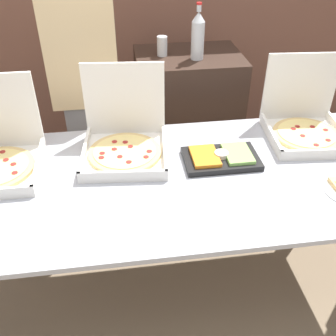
{
  "coord_description": "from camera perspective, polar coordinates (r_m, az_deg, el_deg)",
  "views": [
    {
      "loc": [
        -0.21,
        -1.48,
        1.95
      ],
      "look_at": [
        0.0,
        0.0,
        0.88
      ],
      "focal_mm": 42.0,
      "sensor_mm": 36.0,
      "label": 1
    }
  ],
  "objects": [
    {
      "name": "soda_can_silver",
      "position": [
        2.63,
        -0.86,
        17.29
      ],
      "size": [
        0.07,
        0.07,
        0.12
      ],
      "color": "silver",
      "rests_on": "sideboard_podium"
    },
    {
      "name": "pizza_box_near_left",
      "position": [
        2.02,
        -6.3,
        4.15
      ],
      "size": [
        0.46,
        0.47,
        0.42
      ],
      "rotation": [
        0.0,
        0.0,
        -0.09
      ],
      "color": "silver",
      "rests_on": "buffet_table"
    },
    {
      "name": "ground_plane",
      "position": [
        2.46,
        -0.0,
        -16.86
      ],
      "size": [
        16.0,
        16.0,
        0.0
      ],
      "primitive_type": "plane",
      "color": "#847056"
    },
    {
      "name": "pizza_box_far_left",
      "position": [
        2.29,
        19.22,
        6.22
      ],
      "size": [
        0.44,
        0.46,
        0.41
      ],
      "rotation": [
        0.0,
        0.0,
        -0.08
      ],
      "color": "silver",
      "rests_on": "buffet_table"
    },
    {
      "name": "buffet_table",
      "position": [
        1.92,
        -0.0,
        -3.23
      ],
      "size": [
        2.25,
        0.99,
        0.83
      ],
      "color": "#A8AAB2",
      "rests_on": "ground_plane"
    },
    {
      "name": "person_guest_plaid",
      "position": [
        2.48,
        -11.78,
        11.25
      ],
      "size": [
        0.4,
        0.22,
        1.81
      ],
      "rotation": [
        0.0,
        0.0,
        3.14
      ],
      "color": "slate",
      "rests_on": "ground_plane"
    },
    {
      "name": "sideboard_podium",
      "position": [
        2.88,
        2.73,
        6.1
      ],
      "size": [
        0.69,
        0.51,
        1.06
      ],
      "color": "black",
      "rests_on": "ground_plane"
    },
    {
      "name": "soda_bottle",
      "position": [
        2.55,
        4.35,
        18.66
      ],
      "size": [
        0.08,
        0.08,
        0.34
      ],
      "color": "#B7BCC1",
      "rests_on": "sideboard_podium"
    },
    {
      "name": "veggie_tray",
      "position": [
        1.98,
        7.7,
        1.5
      ],
      "size": [
        0.37,
        0.23,
        0.05
      ],
      "color": "black",
      "rests_on": "buffet_table"
    }
  ]
}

